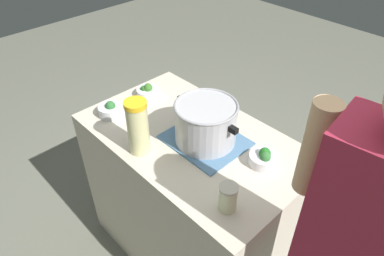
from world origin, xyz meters
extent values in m
plane|color=slate|center=(0.00, 0.00, 0.00)|extent=(8.00, 8.00, 0.00)
cube|color=beige|center=(0.00, 0.00, 0.44)|extent=(1.08, 0.65, 0.89)
cube|color=teal|center=(0.07, 0.02, 0.89)|extent=(0.35, 0.29, 0.01)
cylinder|color=#B7B7BC|center=(0.07, 0.02, 0.99)|extent=(0.27, 0.27, 0.19)
torus|color=#99999E|center=(0.07, 0.02, 1.08)|extent=(0.28, 0.28, 0.01)
cube|color=black|center=(-0.09, 0.02, 1.04)|extent=(0.04, 0.02, 0.02)
cube|color=black|center=(0.22, 0.02, 1.04)|extent=(0.04, 0.02, 0.02)
cylinder|color=beige|center=(-0.09, -0.23, 1.00)|extent=(0.09, 0.09, 0.24)
cylinder|color=yellow|center=(-0.09, -0.23, 1.13)|extent=(0.10, 0.10, 0.02)
ellipsoid|color=yellow|center=(-0.07, -0.23, 1.03)|extent=(0.04, 0.04, 0.01)
cylinder|color=beige|center=(0.39, -0.20, 0.94)|extent=(0.07, 0.07, 0.11)
cylinder|color=#B2AD99|center=(0.39, -0.20, 1.00)|extent=(0.07, 0.07, 0.01)
cylinder|color=silver|center=(-0.41, 0.07, 0.91)|extent=(0.12, 0.12, 0.04)
ellipsoid|color=#286322|center=(-0.43, 0.05, 0.93)|extent=(0.04, 0.04, 0.04)
ellipsoid|color=#397027|center=(-0.41, 0.07, 0.94)|extent=(0.05, 0.05, 0.05)
cylinder|color=silver|center=(0.34, 0.09, 0.91)|extent=(0.12, 0.12, 0.05)
ellipsoid|color=#357435|center=(0.35, 0.08, 0.94)|extent=(0.04, 0.04, 0.05)
ellipsoid|color=#226E23|center=(0.34, 0.10, 0.94)|extent=(0.05, 0.05, 0.06)
cylinder|color=silver|center=(-0.40, -0.18, 0.91)|extent=(0.12, 0.12, 0.05)
ellipsoid|color=#2F6C33|center=(-0.40, -0.18, 0.94)|extent=(0.05, 0.05, 0.06)
ellipsoid|color=#356A2C|center=(-0.40, -0.18, 0.94)|extent=(0.04, 0.04, 0.05)
cube|color=maroon|center=(0.84, -0.13, 1.14)|extent=(0.36, 0.24, 0.60)
cylinder|color=tan|center=(0.63, -0.13, 1.29)|extent=(0.08, 0.08, 0.30)
camera|label=1|loc=(0.92, -0.88, 1.93)|focal=33.02mm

